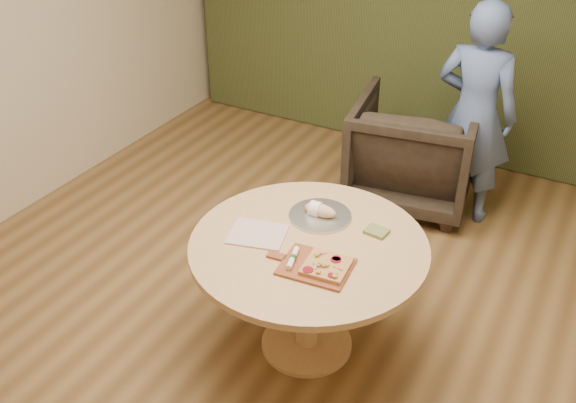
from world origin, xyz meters
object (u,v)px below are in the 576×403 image
at_px(cutlery_roll, 293,258).
at_px(flatbread_pizza, 326,266).
at_px(bread_roll, 319,210).
at_px(serving_tray, 320,216).
at_px(armchair, 414,146).
at_px(person_standing, 475,114).
at_px(pizza_paddle, 314,266).
at_px(pedestal_table, 308,264).

bearing_deg(cutlery_roll, flatbread_pizza, -5.67).
height_order(cutlery_roll, bread_roll, bread_roll).
height_order(serving_tray, armchair, armchair).
xyz_separation_m(cutlery_roll, person_standing, (0.37, 2.08, 0.05)).
relative_size(serving_tray, bread_roll, 1.84).
height_order(pizza_paddle, cutlery_roll, cutlery_roll).
bearing_deg(pedestal_table, pizza_paddle, -55.61).
bearing_deg(person_standing, bread_roll, 78.79).
distance_m(bread_roll, person_standing, 1.69).
distance_m(pizza_paddle, bread_roll, 0.47).
bearing_deg(cutlery_roll, serving_tray, 84.57).
xyz_separation_m(pizza_paddle, bread_roll, (-0.19, 0.43, 0.04)).
relative_size(flatbread_pizza, armchair, 0.25).
relative_size(pizza_paddle, serving_tray, 1.29).
distance_m(pizza_paddle, flatbread_pizza, 0.07).
height_order(bread_roll, armchair, armchair).
height_order(pedestal_table, serving_tray, serving_tray).
distance_m(serving_tray, armchair, 1.65).
bearing_deg(bread_roll, flatbread_pizza, -59.15).
bearing_deg(cutlery_roll, pedestal_table, 78.43).
height_order(pedestal_table, cutlery_roll, cutlery_roll).
xyz_separation_m(pedestal_table, pizza_paddle, (0.12, -0.18, 0.15)).
distance_m(flatbread_pizza, bread_roll, 0.49).
height_order(serving_tray, person_standing, person_standing).
distance_m(cutlery_roll, bread_roll, 0.46).
height_order(pedestal_table, flatbread_pizza, flatbread_pizza).
xyz_separation_m(serving_tray, bread_roll, (-0.01, 0.00, 0.04)).
bearing_deg(pizza_paddle, serving_tray, 107.33).
distance_m(pedestal_table, cutlery_roll, 0.26).
xyz_separation_m(cutlery_roll, bread_roll, (-0.07, 0.45, 0.01)).
distance_m(serving_tray, person_standing, 1.69).
relative_size(armchair, person_standing, 0.57).
relative_size(cutlery_roll, person_standing, 0.12).
bearing_deg(serving_tray, bread_roll, 180.00).
height_order(cutlery_roll, serving_tray, cutlery_roll).
height_order(serving_tray, bread_roll, bread_roll).
bearing_deg(cutlery_roll, pizza_paddle, -5.02).
bearing_deg(flatbread_pizza, serving_tray, 119.96).
bearing_deg(cutlery_roll, person_standing, 66.00).
bearing_deg(person_standing, armchair, 4.47).
distance_m(cutlery_roll, person_standing, 2.11).
bearing_deg(armchair, flatbread_pizza, 87.35).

